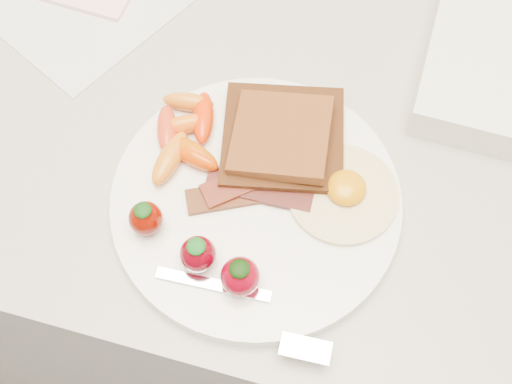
# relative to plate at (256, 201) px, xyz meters

# --- Properties ---
(counter) EXTENTS (2.00, 0.60, 0.90)m
(counter) POSITION_rel_plate_xyz_m (0.00, 0.14, -0.46)
(counter) COLOR gray
(counter) RESTS_ON ground
(plate) EXTENTS (0.27, 0.27, 0.02)m
(plate) POSITION_rel_plate_xyz_m (0.00, 0.00, 0.00)
(plate) COLOR white
(plate) RESTS_ON counter
(toast_lower) EXTENTS (0.13, 0.13, 0.01)m
(toast_lower) POSITION_rel_plate_xyz_m (0.01, 0.06, 0.02)
(toast_lower) COLOR black
(toast_lower) RESTS_ON plate
(toast_upper) EXTENTS (0.10, 0.10, 0.02)m
(toast_upper) POSITION_rel_plate_xyz_m (0.01, 0.06, 0.03)
(toast_upper) COLOR #482109
(toast_upper) RESTS_ON toast_lower
(fried_egg) EXTENTS (0.13, 0.13, 0.02)m
(fried_egg) POSITION_rel_plate_xyz_m (0.08, 0.02, 0.01)
(fried_egg) COLOR white
(fried_egg) RESTS_ON plate
(bacon_strips) EXTENTS (0.12, 0.09, 0.01)m
(bacon_strips) POSITION_rel_plate_xyz_m (-0.01, 0.01, 0.01)
(bacon_strips) COLOR #4B1D0E
(bacon_strips) RESTS_ON plate
(baby_carrots) EXTENTS (0.08, 0.11, 0.02)m
(baby_carrots) POSITION_rel_plate_xyz_m (-0.08, 0.04, 0.02)
(baby_carrots) COLOR orange
(baby_carrots) RESTS_ON plate
(strawberries) EXTENTS (0.13, 0.06, 0.04)m
(strawberries) POSITION_rel_plate_xyz_m (-0.03, -0.07, 0.03)
(strawberries) COLOR #620900
(strawberries) RESTS_ON plate
(fork) EXTENTS (0.16, 0.05, 0.00)m
(fork) POSITION_rel_plate_xyz_m (0.03, -0.11, 0.01)
(fork) COLOR white
(fork) RESTS_ON plate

